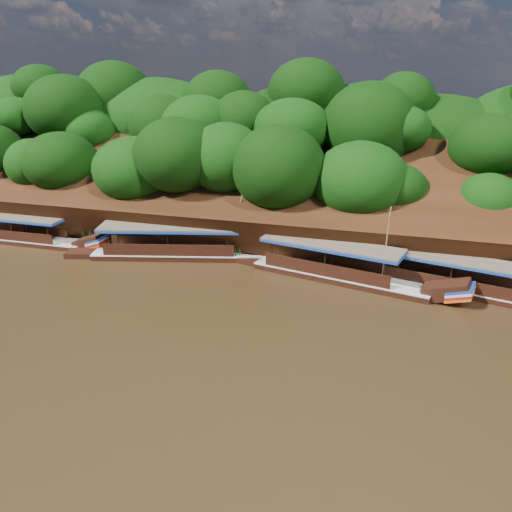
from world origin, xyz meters
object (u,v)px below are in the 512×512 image
at_px(boat_1, 351,274).
at_px(boat_3, 34,238).
at_px(boat_0, 475,288).
at_px(boat_2, 193,250).

relative_size(boat_1, boat_3, 1.15).
height_order(boat_0, boat_3, boat_0).
xyz_separation_m(boat_0, boat_1, (-8.46, -0.12, 0.07)).
bearing_deg(boat_2, boat_1, -20.99).
bearing_deg(boat_3, boat_1, -2.00).
distance_m(boat_0, boat_3, 36.74).
distance_m(boat_1, boat_2, 13.24).
bearing_deg(boat_0, boat_3, -167.55).
relative_size(boat_2, boat_3, 1.26).
xyz_separation_m(boat_1, boat_3, (-28.28, 0.74, -0.06)).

